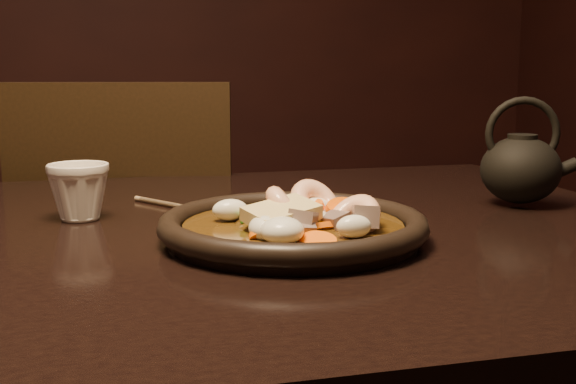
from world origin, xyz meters
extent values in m
cube|color=black|center=(0.00, 0.00, 0.73)|extent=(1.60, 0.90, 0.04)
cylinder|color=black|center=(0.72, 0.37, 0.35)|extent=(0.06, 0.06, 0.71)
cube|color=black|center=(0.14, 0.67, 0.44)|extent=(0.52, 0.52, 0.04)
cylinder|color=black|center=(0.35, 0.80, 0.21)|extent=(0.04, 0.04, 0.42)
cylinder|color=black|center=(0.00, 0.88, 0.21)|extent=(0.04, 0.04, 0.42)
cube|color=black|center=(0.10, 0.48, 0.69)|extent=(0.41, 0.12, 0.45)
cylinder|color=black|center=(0.28, -0.09, 0.76)|extent=(0.29, 0.29, 0.01)
torus|color=black|center=(0.28, -0.09, 0.77)|extent=(0.31, 0.31, 0.03)
cylinder|color=#3E260B|center=(0.28, -0.09, 0.77)|extent=(0.25, 0.25, 0.01)
ellipsoid|color=#3E260B|center=(0.28, -0.09, 0.77)|extent=(0.14, 0.13, 0.04)
torus|color=#FFC7A1|center=(0.26, -0.09, 0.77)|extent=(0.09, 0.08, 0.05)
torus|color=#FFC7A1|center=(0.27, -0.09, 0.78)|extent=(0.06, 0.07, 0.06)
torus|color=#FFC7A1|center=(0.34, -0.12, 0.78)|extent=(0.09, 0.09, 0.06)
torus|color=#FFC7A1|center=(0.31, -0.06, 0.78)|extent=(0.08, 0.07, 0.06)
cube|color=#80675D|center=(0.32, -0.12, 0.77)|extent=(0.04, 0.04, 0.03)
cube|color=#80675D|center=(0.36, -0.09, 0.78)|extent=(0.04, 0.04, 0.03)
cube|color=#80675D|center=(0.34, -0.15, 0.79)|extent=(0.04, 0.04, 0.03)
cube|color=#80675D|center=(0.27, -0.14, 0.78)|extent=(0.04, 0.04, 0.03)
cube|color=#80675D|center=(0.27, -0.15, 0.77)|extent=(0.03, 0.03, 0.03)
cube|color=#80675D|center=(0.29, -0.10, 0.78)|extent=(0.04, 0.04, 0.03)
cube|color=#80675D|center=(0.24, -0.08, 0.77)|extent=(0.04, 0.04, 0.03)
cylinder|color=#FF6408|center=(0.31, -0.07, 0.79)|extent=(0.05, 0.05, 0.03)
cylinder|color=#FF6408|center=(0.25, -0.10, 0.78)|extent=(0.04, 0.05, 0.03)
cylinder|color=#FF6408|center=(0.34, -0.09, 0.79)|extent=(0.06, 0.06, 0.03)
cylinder|color=#FF6408|center=(0.30, -0.13, 0.77)|extent=(0.06, 0.05, 0.03)
cylinder|color=#FF6408|center=(0.24, -0.15, 0.77)|extent=(0.05, 0.04, 0.04)
cylinder|color=#FF6408|center=(0.28, -0.18, 0.77)|extent=(0.07, 0.07, 0.03)
cube|color=#296B14|center=(0.24, -0.08, 0.79)|extent=(0.05, 0.03, 0.02)
cube|color=#296B14|center=(0.23, -0.07, 0.78)|extent=(0.02, 0.05, 0.01)
cube|color=#296B14|center=(0.29, -0.09, 0.78)|extent=(0.02, 0.05, 0.01)
cube|color=#296B14|center=(0.31, -0.10, 0.77)|extent=(0.04, 0.03, 0.03)
cube|color=#296B14|center=(0.28, -0.09, 0.78)|extent=(0.03, 0.05, 0.02)
ellipsoid|color=white|center=(0.24, -0.09, 0.78)|extent=(0.05, 0.04, 0.02)
ellipsoid|color=white|center=(0.29, -0.11, 0.78)|extent=(0.05, 0.04, 0.02)
ellipsoid|color=white|center=(0.21, -0.06, 0.78)|extent=(0.04, 0.03, 0.03)
ellipsoid|color=white|center=(0.25, -0.16, 0.78)|extent=(0.05, 0.05, 0.03)
ellipsoid|color=white|center=(0.31, -0.05, 0.78)|extent=(0.04, 0.03, 0.02)
ellipsoid|color=white|center=(0.32, -0.17, 0.78)|extent=(0.04, 0.02, 0.02)
ellipsoid|color=white|center=(0.23, -0.14, 0.78)|extent=(0.03, 0.04, 0.03)
cube|color=#F4DE92|center=(0.26, -0.12, 0.79)|extent=(0.09, 0.08, 0.03)
cylinder|color=white|center=(0.22, 0.03, 0.76)|extent=(0.11, 0.11, 0.01)
imported|color=white|center=(0.04, 0.09, 0.79)|extent=(0.09, 0.08, 0.08)
cylinder|color=#9E805A|center=(0.19, 0.10, 0.75)|extent=(0.15, 0.21, 0.01)
cylinder|color=#9E805A|center=(0.19, 0.11, 0.75)|extent=(0.15, 0.21, 0.01)
ellipsoid|color=black|center=(0.65, 0.04, 0.80)|extent=(0.11, 0.11, 0.10)
cylinder|color=black|center=(0.65, 0.04, 0.84)|extent=(0.04, 0.04, 0.02)
cylinder|color=black|center=(0.70, 0.02, 0.80)|extent=(0.05, 0.03, 0.04)
torus|color=black|center=(0.65, 0.04, 0.85)|extent=(0.10, 0.04, 0.11)
camera|label=1|loc=(0.07, -0.87, 0.95)|focal=45.00mm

